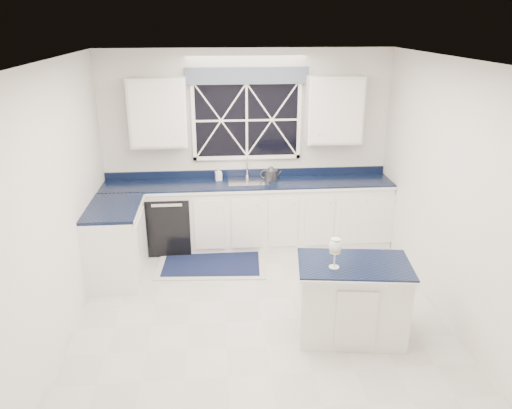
{
  "coord_description": "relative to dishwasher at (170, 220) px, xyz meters",
  "views": [
    {
      "loc": [
        -0.45,
        -4.58,
        3.06
      ],
      "look_at": [
        -0.03,
        0.4,
        1.19
      ],
      "focal_mm": 35.0,
      "sensor_mm": 36.0,
      "label": 1
    }
  ],
  "objects": [
    {
      "name": "ground",
      "position": [
        1.1,
        -1.95,
        -0.41
      ],
      "size": [
        4.5,
        4.5,
        0.0
      ],
      "primitive_type": "plane",
      "color": "#B5B5B0",
      "rests_on": "ground"
    },
    {
      "name": "back_wall",
      "position": [
        1.1,
        0.3,
        0.94
      ],
      "size": [
        4.0,
        0.1,
        2.7
      ],
      "primitive_type": "cube",
      "color": "silver",
      "rests_on": "ground"
    },
    {
      "name": "base_cabinets",
      "position": [
        0.77,
        -0.17,
        0.04
      ],
      "size": [
        3.99,
        1.6,
        0.9
      ],
      "color": "silver",
      "rests_on": "ground"
    },
    {
      "name": "countertop",
      "position": [
        1.1,
        0.0,
        0.51
      ],
      "size": [
        3.98,
        0.64,
        0.04
      ],
      "primitive_type": "cube",
      "color": "black",
      "rests_on": "base_cabinets"
    },
    {
      "name": "dishwasher",
      "position": [
        0.0,
        0.0,
        0.0
      ],
      "size": [
        0.6,
        0.58,
        0.82
      ],
      "primitive_type": "cube",
      "color": "black",
      "rests_on": "ground"
    },
    {
      "name": "window",
      "position": [
        1.1,
        0.25,
        1.42
      ],
      "size": [
        1.65,
        0.09,
        1.26
      ],
      "color": "black",
      "rests_on": "ground"
    },
    {
      "name": "upper_cabinets",
      "position": [
        1.1,
        0.13,
        1.49
      ],
      "size": [
        3.1,
        0.34,
        0.9
      ],
      "color": "silver",
      "rests_on": "ground"
    },
    {
      "name": "faucet",
      "position": [
        1.1,
        0.19,
        0.69
      ],
      "size": [
        0.05,
        0.2,
        0.3
      ],
      "color": "silver",
      "rests_on": "countertop"
    },
    {
      "name": "island",
      "position": [
        1.98,
        -2.27,
        0.0
      ],
      "size": [
        1.17,
        0.8,
        0.82
      ],
      "rotation": [
        0.0,
        0.0,
        -0.13
      ],
      "color": "silver",
      "rests_on": "ground"
    },
    {
      "name": "rug",
      "position": [
        0.56,
        -0.6,
        -0.4
      ],
      "size": [
        1.46,
        0.95,
        0.02
      ],
      "rotation": [
        0.0,
        0.0,
        -0.06
      ],
      "color": "#A7A7A3",
      "rests_on": "ground"
    },
    {
      "name": "kettle",
      "position": [
        1.42,
        0.07,
        0.63
      ],
      "size": [
        0.29,
        0.21,
        0.21
      ],
      "rotation": [
        0.0,
        0.0,
        -0.21
      ],
      "color": "#323235",
      "rests_on": "countertop"
    },
    {
      "name": "wine_glass",
      "position": [
        1.76,
        -2.34,
        0.61
      ],
      "size": [
        0.13,
        0.13,
        0.3
      ],
      "color": "silver",
      "rests_on": "island"
    },
    {
      "name": "soap_bottle",
      "position": [
        0.69,
        0.12,
        0.62
      ],
      "size": [
        0.1,
        0.1,
        0.19
      ],
      "primitive_type": "imported",
      "rotation": [
        0.0,
        0.0,
        0.21
      ],
      "color": "silver",
      "rests_on": "countertop"
    }
  ]
}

